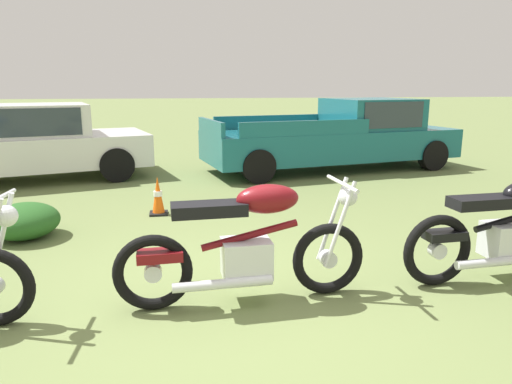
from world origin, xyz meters
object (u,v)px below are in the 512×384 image
object	(u,v)px
car_white	(29,138)
pickup_truck_teal	(343,134)
motorcycle_maroon	(247,245)
motorcycle_black	(509,230)
traffic_cone	(158,197)
shrub_low	(24,221)

from	to	relation	value
car_white	pickup_truck_teal	distance (m)	6.28
motorcycle_maroon	motorcycle_black	xyz separation A→B (m)	(2.46, 0.06, -0.02)
motorcycle_maroon	pickup_truck_teal	world-z (taller)	pickup_truck_teal
traffic_cone	shrub_low	xyz separation A→B (m)	(-1.53, -0.79, -0.04)
car_white	pickup_truck_teal	bearing A→B (deg)	-13.73
car_white	traffic_cone	bearing A→B (deg)	-65.27
pickup_truck_teal	car_white	bearing A→B (deg)	171.02
motorcycle_black	pickup_truck_teal	xyz separation A→B (m)	(0.54, 5.92, 0.27)
motorcycle_maroon	traffic_cone	world-z (taller)	motorcycle_maroon
car_white	motorcycle_black	bearing A→B (deg)	-60.38
motorcycle_maroon	car_white	xyz separation A→B (m)	(-3.27, 5.81, 0.30)
traffic_cone	shrub_low	distance (m)	1.72
motorcycle_black	shrub_low	xyz separation A→B (m)	(-4.81, 2.04, -0.27)
car_white	shrub_low	world-z (taller)	car_white
motorcycle_maroon	car_white	size ratio (longest dim) A/B	0.47
motorcycle_maroon	pickup_truck_teal	xyz separation A→B (m)	(3.00, 5.98, 0.26)
shrub_low	motorcycle_black	bearing A→B (deg)	-22.94
pickup_truck_teal	motorcycle_maroon	bearing A→B (deg)	-127.23
motorcycle_maroon	car_white	world-z (taller)	car_white
traffic_cone	shrub_low	bearing A→B (deg)	-152.67
pickup_truck_teal	traffic_cone	distance (m)	4.94
pickup_truck_teal	shrub_low	world-z (taller)	pickup_truck_teal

